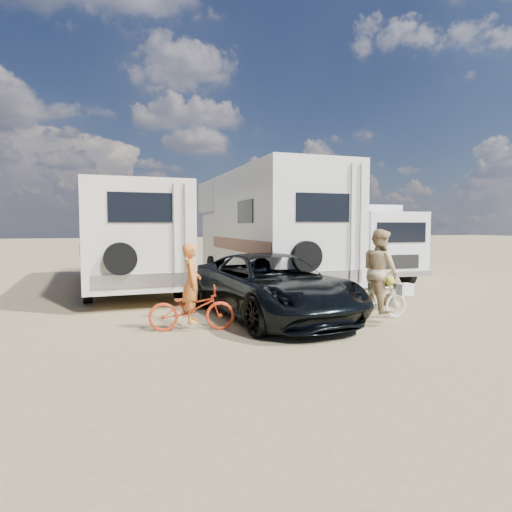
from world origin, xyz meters
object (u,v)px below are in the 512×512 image
object	(u,v)px
rv_main	(263,230)
bike_woman	(379,300)
dark_suv	(271,286)
rider_man	(192,292)
rider_woman	(380,279)
box_truck	(358,243)
bike_man	(192,308)
cooler	(342,304)
crate	(395,300)
bike_parked	(374,273)
rv_left	(126,239)

from	to	relation	value
rv_main	bike_woman	world-z (taller)	rv_main
dark_suv	bike_woman	xyz separation A→B (m)	(2.24, -0.95, -0.29)
rider_man	rider_woman	world-z (taller)	rider_woman
box_truck	rider_man	bearing A→B (deg)	-137.24
box_truck	rider_man	world-z (taller)	box_truck
rv_main	bike_man	size ratio (longest dim) A/B	5.21
cooler	dark_suv	bearing A→B (deg)	167.44
cooler	rv_main	bearing A→B (deg)	83.52
bike_man	crate	xyz separation A→B (m)	(5.54, 1.15, -0.29)
bike_parked	crate	xyz separation A→B (m)	(-1.77, -3.82, -0.24)
box_truck	rider_woman	bearing A→B (deg)	-114.01
rider_man	cooler	size ratio (longest dim) A/B	2.75
dark_suv	bike_man	distance (m)	2.09
rv_left	crate	bearing A→B (deg)	-43.22
rider_woman	cooler	size ratio (longest dim) A/B	3.24
rv_main	crate	xyz separation A→B (m)	(2.08, -4.79, -1.78)
bike_woman	rider_man	distance (m)	4.19
box_truck	bike_woman	world-z (taller)	box_truck
rider_man	rider_woman	bearing A→B (deg)	-83.83
dark_suv	bike_woman	size ratio (longest dim) A/B	3.57
bike_parked	bike_woman	bearing A→B (deg)	165.60
dark_suv	rider_woman	size ratio (longest dim) A/B	2.84
bike_man	rider_woman	distance (m)	4.21
bike_woman	rv_left	bearing A→B (deg)	34.62
rider_man	cooler	world-z (taller)	rider_man
dark_suv	bike_man	size ratio (longest dim) A/B	3.08
bike_parked	cooler	bearing A→B (deg)	156.97
rv_main	dark_suv	world-z (taller)	rv_main
cooler	bike_parked	bearing A→B (deg)	41.16
rv_main	bike_man	xyz separation A→B (m)	(-3.46, -5.94, -1.49)
rv_main	dark_suv	size ratio (longest dim) A/B	1.69
bike_woman	cooler	world-z (taller)	bike_woman
rider_man	crate	size ratio (longest dim) A/B	3.87
rider_man	bike_parked	xyz separation A→B (m)	(7.31, 4.97, -0.38)
rv_left	box_truck	xyz separation A→B (m)	(8.55, -0.38, -0.21)
rv_left	cooler	size ratio (longest dim) A/B	15.56
rider_woman	bike_parked	xyz separation A→B (m)	(3.13, 5.18, -0.52)
rv_main	rider_woman	world-z (taller)	rv_main
box_truck	rider_woman	xyz separation A→B (m)	(-3.23, -6.51, -0.50)
cooler	rider_woman	bearing A→B (deg)	-69.49
rider_woman	crate	distance (m)	2.07
rider_woman	bike_parked	world-z (taller)	rider_woman
rider_man	rv_left	bearing A→B (deg)	18.86
rv_left	rider_woman	bearing A→B (deg)	-55.97
box_truck	bike_parked	distance (m)	1.68
rider_man	rider_woman	distance (m)	4.18
box_truck	bike_man	distance (m)	9.77
box_truck	cooler	distance (m)	6.88
rider_woman	crate	world-z (taller)	rider_woman
rider_man	box_truck	bearing A→B (deg)	-40.53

